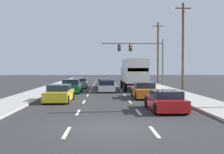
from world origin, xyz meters
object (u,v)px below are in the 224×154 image
Objects in this scene: car_green at (71,87)px; utility_pole_mid at (183,45)px; traffic_signal_mast at (137,51)px; car_gray at (80,83)px; car_white at (107,86)px; car_yellow at (59,94)px; utility_pole_far at (158,52)px; car_red at (165,101)px; car_silver at (104,83)px; car_orange at (144,91)px; box_truck at (133,72)px.

utility_pole_mid reaches higher than car_green.
traffic_signal_mast is 9.22m from utility_pole_mid.
car_gray is 7.04m from car_white.
utility_pole_far is (12.13, 24.51, 4.50)m from car_yellow.
traffic_signal_mast is at bearing -128.95° from utility_pole_far.
utility_pole_far is (-0.37, 13.01, -0.06)m from utility_pole_mid.
traffic_signal_mast is 0.89× the size of utility_pole_mid.
car_red is at bearing -61.11° from car_green.
car_red is (3.48, -20.53, 0.02)m from car_silver.
car_green is at bearing 118.89° from car_red.
car_gray is 3.20m from car_silver.
car_orange is (3.08, -6.21, 0.03)m from car_white.
car_red is at bearing -34.56° from car_yellow.
car_orange is at bearing 91.38° from car_red.
car_orange is at bearing -90.33° from box_truck.
car_green is at bearing -124.22° from traffic_signal_mast.
car_silver is at bearing 154.74° from utility_pole_mid.
utility_pole_mid reaches higher than car_orange.
car_white is 0.41× the size of utility_pole_mid.
box_truck reaches higher than car_red.
car_yellow is 0.47× the size of traffic_signal_mast.
car_gray is 0.97× the size of car_yellow.
car_orange is (6.66, -5.15, -0.02)m from car_green.
car_orange reaches higher than car_white.
car_silver is 1.05× the size of car_orange.
car_yellow is 7.15m from car_orange.
car_silver is (3.08, 0.88, -0.03)m from car_gray.
car_orange is 23.12m from utility_pole_far.
traffic_signal_mast is at bearing 67.33° from car_yellow.
car_green is at bearing -163.49° from car_white.
car_green is 14.14m from car_red.
car_gray is 10.19m from traffic_signal_mast.
traffic_signal_mast is (1.46, 8.19, 2.91)m from box_truck.
car_red is at bearing -93.14° from traffic_signal_mast.
car_silver is (3.35, 8.15, -0.07)m from car_green.
utility_pole_far reaches higher than box_truck.
car_red is at bearing -71.54° from car_gray.
car_orange is 1.07× the size of car_red.
car_orange is 0.49× the size of traffic_signal_mast.
car_silver is 5.68m from box_truck.
car_orange is (6.70, 2.49, 0.00)m from car_yellow.
traffic_signal_mast reaches higher than car_orange.
car_yellow is 0.90× the size of car_silver.
utility_pole_mid reaches higher than utility_pole_far.
utility_pole_far reaches higher than car_white.
utility_pole_mid is at bearing -62.26° from traffic_signal_mast.
utility_pole_mid is at bearing 17.45° from car_white.
box_truck is 8.82m from traffic_signal_mast.
car_yellow is 0.42× the size of utility_pole_mid.
utility_pole_mid is (5.80, 9.01, 4.55)m from car_orange.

